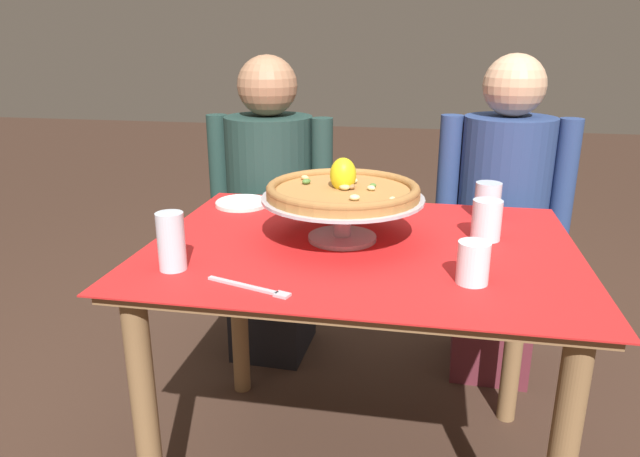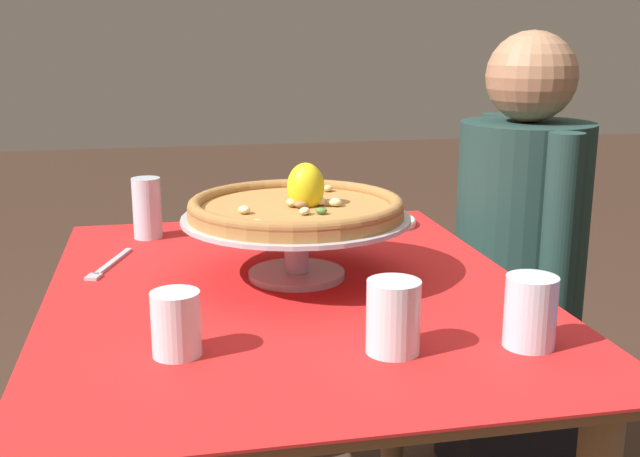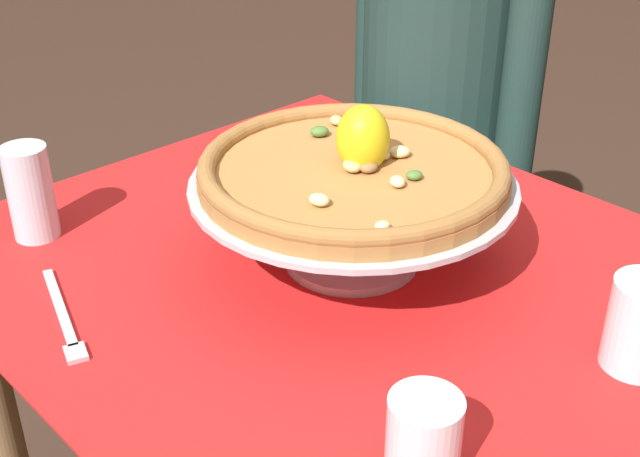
{
  "view_description": "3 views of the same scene",
  "coord_description": "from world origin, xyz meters",
  "px_view_note": "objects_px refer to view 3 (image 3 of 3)",
  "views": [
    {
      "loc": [
        0.16,
        -1.43,
        1.24
      ],
      "look_at": [
        -0.11,
        -0.01,
        0.76
      ],
      "focal_mm": 32.67,
      "sensor_mm": 36.0,
      "label": 1
    },
    {
      "loc": [
        1.32,
        -0.21,
        1.17
      ],
      "look_at": [
        -0.06,
        0.07,
        0.82
      ],
      "focal_mm": 43.41,
      "sensor_mm": 36.0,
      "label": 2
    },
    {
      "loc": [
        0.62,
        -0.67,
        1.32
      ],
      "look_at": [
        -0.09,
        -0.01,
        0.77
      ],
      "focal_mm": 47.22,
      "sensor_mm": 36.0,
      "label": 3
    }
  ],
  "objects_px": {
    "diner_left": "(435,150)",
    "water_glass_front_right": "(423,446)",
    "water_glass_front_left": "(31,198)",
    "side_plate": "(314,126)",
    "dinner_fork": "(64,318)",
    "pizza_stand": "(352,203)",
    "pizza": "(354,168)"
  },
  "relations": [
    {
      "from": "pizza_stand",
      "to": "dinner_fork",
      "type": "relative_size",
      "value": 2.1
    },
    {
      "from": "water_glass_front_left",
      "to": "diner_left",
      "type": "bearing_deg",
      "value": 91.26
    },
    {
      "from": "side_plate",
      "to": "pizza",
      "type": "bearing_deg",
      "value": -36.24
    },
    {
      "from": "water_glass_front_left",
      "to": "dinner_fork",
      "type": "height_order",
      "value": "water_glass_front_left"
    },
    {
      "from": "pizza",
      "to": "water_glass_front_left",
      "type": "relative_size",
      "value": 2.92
    },
    {
      "from": "diner_left",
      "to": "water_glass_front_left",
      "type": "bearing_deg",
      "value": -88.74
    },
    {
      "from": "pizza_stand",
      "to": "diner_left",
      "type": "xyz_separation_m",
      "value": [
        -0.38,
        0.64,
        -0.24
      ]
    },
    {
      "from": "pizza_stand",
      "to": "water_glass_front_right",
      "type": "xyz_separation_m",
      "value": [
        0.32,
        -0.23,
        -0.05
      ]
    },
    {
      "from": "pizza_stand",
      "to": "pizza",
      "type": "distance_m",
      "value": 0.05
    },
    {
      "from": "pizza_stand",
      "to": "water_glass_front_right",
      "type": "bearing_deg",
      "value": -35.51
    },
    {
      "from": "pizza_stand",
      "to": "side_plate",
      "type": "distance_m",
      "value": 0.46
    },
    {
      "from": "diner_left",
      "to": "pizza",
      "type": "bearing_deg",
      "value": -59.6
    },
    {
      "from": "water_glass_front_left",
      "to": "water_glass_front_right",
      "type": "height_order",
      "value": "water_glass_front_left"
    },
    {
      "from": "water_glass_front_left",
      "to": "water_glass_front_right",
      "type": "distance_m",
      "value": 0.68
    },
    {
      "from": "pizza",
      "to": "pizza_stand",
      "type": "bearing_deg",
      "value": -86.09
    },
    {
      "from": "pizza",
      "to": "water_glass_front_right",
      "type": "relative_size",
      "value": 4.22
    },
    {
      "from": "dinner_fork",
      "to": "water_glass_front_right",
      "type": "bearing_deg",
      "value": 14.79
    },
    {
      "from": "pizza",
      "to": "water_glass_front_left",
      "type": "height_order",
      "value": "pizza"
    },
    {
      "from": "water_glass_front_left",
      "to": "side_plate",
      "type": "relative_size",
      "value": 0.8
    },
    {
      "from": "side_plate",
      "to": "dinner_fork",
      "type": "distance_m",
      "value": 0.66
    },
    {
      "from": "water_glass_front_left",
      "to": "side_plate",
      "type": "xyz_separation_m",
      "value": [
        -0.01,
        0.55,
        -0.05
      ]
    },
    {
      "from": "water_glass_front_right",
      "to": "diner_left",
      "type": "xyz_separation_m",
      "value": [
        -0.7,
        0.87,
        -0.2
      ]
    },
    {
      "from": "pizza_stand",
      "to": "side_plate",
      "type": "relative_size",
      "value": 2.51
    },
    {
      "from": "dinner_fork",
      "to": "pizza_stand",
      "type": "bearing_deg",
      "value": 68.18
    },
    {
      "from": "pizza_stand",
      "to": "water_glass_front_left",
      "type": "xyz_separation_m",
      "value": [
        -0.36,
        -0.28,
        -0.03
      ]
    },
    {
      "from": "side_plate",
      "to": "water_glass_front_left",
      "type": "bearing_deg",
      "value": -88.94
    },
    {
      "from": "pizza_stand",
      "to": "diner_left",
      "type": "relative_size",
      "value": 0.36
    },
    {
      "from": "diner_left",
      "to": "water_glass_front_right",
      "type": "bearing_deg",
      "value": -51.31
    },
    {
      "from": "water_glass_front_right",
      "to": "side_plate",
      "type": "bearing_deg",
      "value": 144.04
    },
    {
      "from": "pizza_stand",
      "to": "pizza",
      "type": "bearing_deg",
      "value": 93.91
    },
    {
      "from": "diner_left",
      "to": "side_plate",
      "type": "bearing_deg",
      "value": -88.45
    },
    {
      "from": "dinner_fork",
      "to": "water_glass_front_left",
      "type": "bearing_deg",
      "value": 160.6
    }
  ]
}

